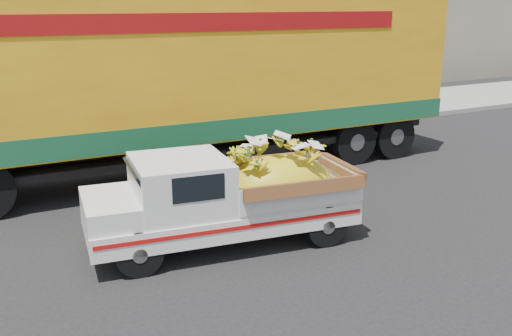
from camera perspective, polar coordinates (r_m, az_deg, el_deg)
ground at (r=10.39m, az=4.28°, el=-4.77°), size 100.00×100.00×0.00m
curb at (r=15.38m, az=-7.35°, el=2.43°), size 60.00×0.25×0.15m
sidewalk at (r=17.31m, az=-9.84°, el=3.87°), size 60.00×4.00×0.14m
building_right at (r=29.98m, az=12.27°, el=14.56°), size 14.00×6.00×6.00m
pickup_truck at (r=9.04m, az=-1.45°, el=-2.66°), size 4.34×2.04×1.47m
semi_trailer at (r=12.58m, az=-5.70°, el=8.90°), size 12.01×2.66×3.80m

